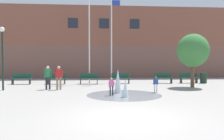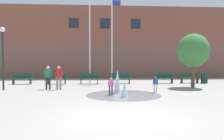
{
  "view_description": "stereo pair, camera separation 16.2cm",
  "coord_description": "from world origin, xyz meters",
  "views": [
    {
      "loc": [
        -0.97,
        -7.21,
        1.88
      ],
      "look_at": [
        0.19,
        8.2,
        1.3
      ],
      "focal_mm": 35.0,
      "sensor_mm": 36.0,
      "label": 1
    },
    {
      "loc": [
        -0.81,
        -7.22,
        1.88
      ],
      "look_at": [
        0.19,
        8.2,
        1.3
      ],
      "focal_mm": 35.0,
      "sensor_mm": 36.0,
      "label": 2
    }
  ],
  "objects": [
    {
      "name": "ground_plane",
      "position": [
        0.0,
        0.0,
        0.0
      ],
      "size": [
        100.0,
        100.0,
        0.0
      ],
      "primitive_type": "plane",
      "color": "gray"
    },
    {
      "name": "library_building",
      "position": [
        0.0,
        20.68,
        4.14
      ],
      "size": [
        36.0,
        6.05,
        8.27
      ],
      "color": "brown",
      "rests_on": "ground"
    },
    {
      "name": "splash_fountain",
      "position": [
        0.49,
        5.26,
        0.48
      ],
      "size": [
        4.26,
        4.26,
        1.46
      ],
      "color": "gray",
      "rests_on": "ground"
    },
    {
      "name": "park_bench_far_left",
      "position": [
        -7.15,
        11.48,
        0.48
      ],
      "size": [
        1.6,
        0.44,
        0.91
      ],
      "color": "#28282D",
      "rests_on": "ground"
    },
    {
      "name": "park_bench_left_of_flagpoles",
      "position": [
        -4.27,
        11.42,
        0.48
      ],
      "size": [
        1.6,
        0.44,
        0.91
      ],
      "color": "#28282D",
      "rests_on": "ground"
    },
    {
      "name": "park_bench_under_left_flagpole",
      "position": [
        -1.54,
        11.36,
        0.48
      ],
      "size": [
        1.6,
        0.44,
        0.91
      ],
      "color": "#28282D",
      "rests_on": "ground"
    },
    {
      "name": "park_bench_center",
      "position": [
        1.2,
        11.54,
        0.48
      ],
      "size": [
        1.6,
        0.44,
        0.91
      ],
      "color": "#28282D",
      "rests_on": "ground"
    },
    {
      "name": "park_bench_near_trashcan",
      "position": [
        4.92,
        11.4,
        0.48
      ],
      "size": [
        1.6,
        0.44,
        0.91
      ],
      "color": "#28282D",
      "rests_on": "ground"
    },
    {
      "name": "park_bench_far_right",
      "position": [
        7.23,
        11.5,
        0.48
      ],
      "size": [
        1.6,
        0.44,
        0.91
      ],
      "color": "#28282D",
      "rests_on": "ground"
    },
    {
      "name": "teen_by_trashcan",
      "position": [
        -4.2,
        7.85,
        0.93
      ],
      "size": [
        0.5,
        0.34,
        1.59
      ],
      "rotation": [
        0.0,
        0.0,
        -0.5
      ],
      "color": "#28282D",
      "rests_on": "ground"
    },
    {
      "name": "adult_watching",
      "position": [
        -3.44,
        7.66,
        0.93
      ],
      "size": [
        0.5,
        0.34,
        1.59
      ],
      "rotation": [
        0.0,
        0.0,
        0.53
      ],
      "color": "#89755B",
      "rests_on": "ground"
    },
    {
      "name": "child_with_pink_shirt",
      "position": [
        -0.09,
        4.88,
        0.58
      ],
      "size": [
        0.31,
        0.22,
        0.99
      ],
      "rotation": [
        0.0,
        0.0,
        -2.51
      ],
      "color": "#1E233D",
      "rests_on": "ground"
    },
    {
      "name": "child_running",
      "position": [
        2.7,
        5.86,
        0.58
      ],
      "size": [
        0.31,
        0.23,
        0.99
      ],
      "rotation": [
        0.0,
        0.0,
        1.73
      ],
      "color": "silver",
      "rests_on": "ground"
    },
    {
      "name": "flagpole_left",
      "position": [
        -1.48,
        11.94,
        4.31
      ],
      "size": [
        0.8,
        0.1,
        8.12
      ],
      "color": "silver",
      "rests_on": "ground"
    },
    {
      "name": "flagpole_right",
      "position": [
        0.46,
        11.94,
        4.07
      ],
      "size": [
        0.8,
        0.1,
        7.65
      ],
      "color": "silver",
      "rests_on": "ground"
    },
    {
      "name": "lamp_post_left_lane",
      "position": [
        -7.08,
        7.65,
        2.7
      ],
      "size": [
        0.32,
        0.32,
        4.16
      ],
      "color": "#192D23",
      "rests_on": "ground"
    },
    {
      "name": "trash_can",
      "position": [
        8.49,
        11.25,
        0.45
      ],
      "size": [
        0.56,
        0.56,
        0.9
      ],
      "primitive_type": "cylinder",
      "color": "#193323",
      "rests_on": "ground"
    },
    {
      "name": "street_tree_near_building",
      "position": [
        6.15,
        8.33,
        2.69
      ],
      "size": [
        2.28,
        2.28,
        3.92
      ],
      "color": "brown",
      "rests_on": "ground"
    }
  ]
}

